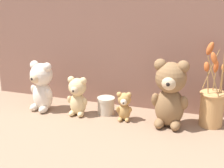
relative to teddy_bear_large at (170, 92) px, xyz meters
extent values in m
plane|color=#8E7056|center=(-0.26, 0.00, -0.15)|extent=(4.00, 4.00, 0.00)
cube|color=#845B4C|center=(-0.26, 0.17, 0.19)|extent=(1.36, 0.02, 0.67)
ellipsoid|color=olive|center=(0.00, 0.00, -0.07)|extent=(0.12, 0.10, 0.16)
sphere|color=olive|center=(0.00, 0.00, 0.06)|extent=(0.13, 0.13, 0.13)
sphere|color=#D1B289|center=(0.00, -0.04, 0.05)|extent=(0.06, 0.06, 0.06)
sphere|color=black|center=(0.00, -0.07, 0.06)|extent=(0.02, 0.02, 0.02)
sphere|color=olive|center=(0.05, 0.00, 0.11)|extent=(0.05, 0.05, 0.05)
sphere|color=olive|center=(-0.05, 0.00, 0.11)|extent=(0.05, 0.05, 0.05)
ellipsoid|color=olive|center=(0.06, -0.01, -0.04)|extent=(0.04, 0.06, 0.07)
ellipsoid|color=olive|center=(-0.06, -0.01, -0.04)|extent=(0.04, 0.06, 0.07)
ellipsoid|color=olive|center=(0.03, -0.03, -0.13)|extent=(0.04, 0.07, 0.04)
ellipsoid|color=olive|center=(-0.03, -0.03, -0.13)|extent=(0.04, 0.07, 0.04)
ellipsoid|color=beige|center=(-0.58, -0.01, -0.08)|extent=(0.11, 0.10, 0.13)
sphere|color=beige|center=(-0.58, -0.01, 0.02)|extent=(0.10, 0.10, 0.10)
sphere|color=#D1B289|center=(-0.59, -0.04, 0.02)|extent=(0.05, 0.05, 0.05)
sphere|color=black|center=(-0.60, -0.06, 0.02)|extent=(0.01, 0.01, 0.01)
sphere|color=beige|center=(-0.55, -0.01, 0.06)|extent=(0.04, 0.04, 0.04)
sphere|color=beige|center=(-0.62, 0.00, 0.06)|extent=(0.04, 0.04, 0.04)
ellipsoid|color=beige|center=(-0.54, -0.02, -0.06)|extent=(0.04, 0.05, 0.06)
ellipsoid|color=beige|center=(-0.63, 0.00, -0.06)|extent=(0.04, 0.05, 0.06)
ellipsoid|color=beige|center=(-0.56, -0.04, -0.13)|extent=(0.04, 0.06, 0.03)
ellipsoid|color=beige|center=(-0.62, -0.03, -0.13)|extent=(0.04, 0.06, 0.03)
ellipsoid|color=#DBBC84|center=(-0.41, -0.01, -0.10)|extent=(0.08, 0.06, 0.10)
sphere|color=#DBBC84|center=(-0.41, -0.01, -0.02)|extent=(0.08, 0.08, 0.08)
sphere|color=#D1B289|center=(-0.40, -0.04, -0.02)|extent=(0.04, 0.04, 0.04)
sphere|color=black|center=(-0.40, -0.05, -0.02)|extent=(0.01, 0.01, 0.01)
sphere|color=#DBBC84|center=(-0.38, -0.01, 0.01)|extent=(0.03, 0.03, 0.03)
sphere|color=#DBBC84|center=(-0.43, -0.01, 0.01)|extent=(0.03, 0.03, 0.03)
ellipsoid|color=#DBBC84|center=(-0.37, -0.01, -0.08)|extent=(0.02, 0.04, 0.05)
ellipsoid|color=#DBBC84|center=(-0.44, -0.02, -0.08)|extent=(0.02, 0.04, 0.05)
ellipsoid|color=#DBBC84|center=(-0.38, -0.03, -0.14)|extent=(0.03, 0.04, 0.03)
ellipsoid|color=#DBBC84|center=(-0.43, -0.03, -0.14)|extent=(0.03, 0.04, 0.03)
ellipsoid|color=tan|center=(-0.19, 0.00, -0.11)|extent=(0.06, 0.05, 0.07)
sphere|color=tan|center=(-0.19, 0.00, -0.05)|extent=(0.06, 0.06, 0.06)
sphere|color=beige|center=(-0.19, -0.02, -0.06)|extent=(0.03, 0.03, 0.03)
sphere|color=black|center=(-0.19, -0.04, -0.06)|extent=(0.01, 0.01, 0.01)
sphere|color=tan|center=(-0.17, 0.00, -0.03)|extent=(0.02, 0.02, 0.02)
sphere|color=tan|center=(-0.21, -0.01, -0.03)|extent=(0.02, 0.02, 0.02)
ellipsoid|color=tan|center=(-0.17, 0.00, -0.10)|extent=(0.02, 0.03, 0.03)
ellipsoid|color=tan|center=(-0.22, -0.01, -0.10)|extent=(0.02, 0.03, 0.03)
ellipsoid|color=tan|center=(-0.18, -0.02, -0.14)|extent=(0.02, 0.03, 0.02)
ellipsoid|color=tan|center=(-0.20, -0.02, -0.14)|extent=(0.02, 0.03, 0.02)
cylinder|color=tan|center=(0.16, 0.06, -0.07)|extent=(0.10, 0.10, 0.15)
torus|color=tan|center=(0.16, 0.06, -0.01)|extent=(0.11, 0.11, 0.01)
cylinder|color=#9E7542|center=(0.19, 0.06, 0.08)|extent=(0.01, 0.03, 0.17)
cylinder|color=#9E7542|center=(0.16, 0.01, 0.08)|extent=(0.06, 0.01, 0.16)
ellipsoid|color=#C65B28|center=(0.16, -0.01, 0.16)|extent=(0.04, 0.02, 0.05)
cylinder|color=#9E7542|center=(0.15, 0.10, 0.08)|extent=(0.06, 0.03, 0.17)
ellipsoid|color=#C65B28|center=(0.13, 0.13, 0.16)|extent=(0.05, 0.04, 0.06)
cylinder|color=#9E7542|center=(0.14, 0.04, 0.05)|extent=(0.02, 0.02, 0.11)
ellipsoid|color=#C65B28|center=(0.13, 0.04, 0.11)|extent=(0.03, 0.04, 0.04)
cylinder|color=#9E7542|center=(0.19, 0.07, 0.05)|extent=(0.01, 0.02, 0.10)
cylinder|color=#9E7542|center=(0.17, 0.08, 0.05)|extent=(0.01, 0.00, 0.10)
ellipsoid|color=#C65B28|center=(0.17, 0.09, 0.10)|extent=(0.02, 0.02, 0.05)
cylinder|color=beige|center=(-0.29, 0.04, -0.12)|extent=(0.08, 0.08, 0.06)
cylinder|color=beige|center=(-0.29, 0.04, -0.08)|extent=(0.08, 0.08, 0.01)
camera|label=1|loc=(0.19, -1.31, 0.46)|focal=55.00mm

